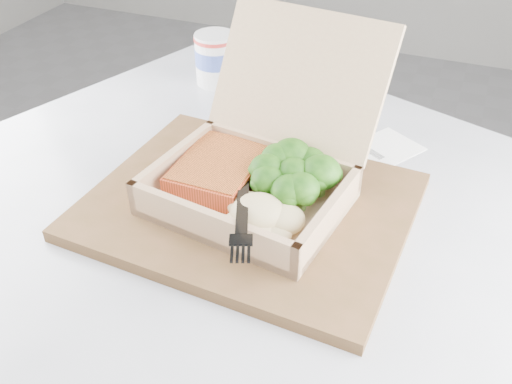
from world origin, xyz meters
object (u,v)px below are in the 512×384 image
at_px(serving_tray, 249,206).
at_px(takeout_container, 266,155).
at_px(paper_cup, 215,57).
at_px(cafe_table, 226,299).

height_order(serving_tray, takeout_container, takeout_container).
distance_m(serving_tray, paper_cup, 0.38).
height_order(cafe_table, serving_tray, serving_tray).
bearing_deg(serving_tray, takeout_container, 77.62).
xyz_separation_m(cafe_table, takeout_container, (0.05, 0.03, 0.26)).
height_order(serving_tray, paper_cup, paper_cup).
xyz_separation_m(cafe_table, paper_cup, (-0.15, 0.31, 0.24)).
distance_m(takeout_container, paper_cup, 0.35).
bearing_deg(paper_cup, serving_tray, -58.61).
bearing_deg(serving_tray, cafe_table, 168.72).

